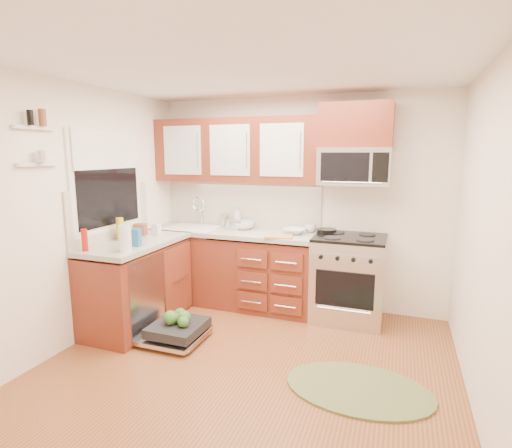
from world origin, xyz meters
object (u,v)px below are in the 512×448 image
at_px(stock_pot, 234,225).
at_px(cup, 310,228).
at_px(upper_cabinets, 236,150).
at_px(rug, 358,389).
at_px(sink, 193,237).
at_px(paper_towel_roll, 125,238).
at_px(range, 348,278).
at_px(microwave, 354,166).
at_px(bowl_b, 243,225).
at_px(skillet, 327,231).
at_px(bowl_a, 294,231).
at_px(cutting_board, 279,237).
at_px(dishwasher, 175,331).

relative_size(stock_pot, cup, 1.54).
xyz_separation_m(upper_cabinets, rug, (1.67, -1.51, -1.86)).
bearing_deg(sink, rug, -31.73).
xyz_separation_m(upper_cabinets, paper_towel_roll, (-0.52, -1.45, -0.82)).
distance_m(range, microwave, 1.23).
distance_m(bowl_b, cup, 0.83).
bearing_deg(microwave, bowl_b, -179.99).
bearing_deg(microwave, skillet, 178.72).
height_order(skillet, bowl_a, skillet).
bearing_deg(upper_cabinets, skillet, -0.95).
height_order(skillet, cutting_board, skillet).
bearing_deg(upper_cabinets, bowl_b, -14.90).
xyz_separation_m(rug, bowl_b, (-1.58, 1.49, 0.96)).
distance_m(range, rug, 1.47).
bearing_deg(cup, paper_towel_roll, -133.80).
xyz_separation_m(sink, cutting_board, (1.18, -0.20, 0.14)).
height_order(upper_cabinets, paper_towel_roll, upper_cabinets).
xyz_separation_m(upper_cabinets, stock_pot, (-0.00, -0.08, -0.89)).
bearing_deg(rug, cutting_board, 131.28).
relative_size(skillet, paper_towel_roll, 0.89).
height_order(rug, paper_towel_roll, paper_towel_roll).
bearing_deg(bowl_b, paper_towel_roll, -113.46).
xyz_separation_m(skillet, bowl_a, (-0.36, -0.08, -0.01)).
relative_size(skillet, cup, 1.76).
height_order(skillet, paper_towel_roll, paper_towel_roll).
distance_m(microwave, skillet, 0.78).
relative_size(skillet, cutting_board, 0.75).
distance_m(stock_pot, cutting_board, 0.71).
height_order(range, bowl_b, bowl_b).
xyz_separation_m(dishwasher, bowl_a, (0.90, 1.17, 0.86)).
bearing_deg(stock_pot, skillet, 3.10).
bearing_deg(cup, skillet, -19.73).
xyz_separation_m(dishwasher, cup, (1.06, 1.33, 0.87)).
bearing_deg(sink, dishwasher, -70.80).
relative_size(upper_cabinets, bowl_a, 8.07).
relative_size(rug, cutting_board, 3.87).
distance_m(range, skillet, 0.58).
bearing_deg(sink, cup, 8.23).
bearing_deg(cup, rug, -64.40).
height_order(upper_cabinets, cup, upper_cabinets).
distance_m(upper_cabinets, dishwasher, 2.19).
height_order(range, dishwasher, range).
xyz_separation_m(paper_towel_roll, bowl_a, (1.29, 1.35, -0.09)).
distance_m(sink, skillet, 1.66).
relative_size(rug, bowl_a, 4.53).
height_order(rug, skillet, skillet).
distance_m(sink, bowl_a, 1.30).
bearing_deg(dishwasher, skillet, 44.91).
bearing_deg(upper_cabinets, stock_pot, -90.90).
height_order(upper_cabinets, cutting_board, upper_cabinets).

